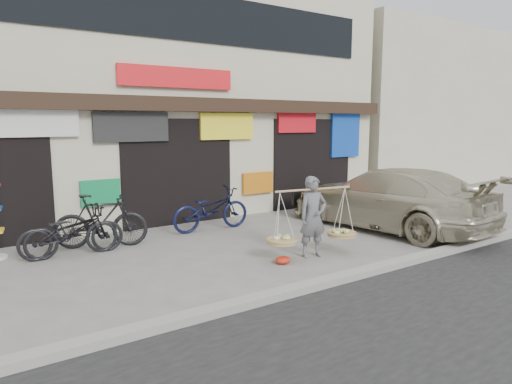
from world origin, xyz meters
TOP-DOWN VIEW (x-y plane):
  - ground at (0.00, 0.00)m, footprint 70.00×70.00m
  - kerb at (0.00, -2.00)m, footprint 70.00×0.25m
  - shophouse_block at (-0.00, 6.42)m, footprint 14.00×6.32m
  - neighbor_east at (13.50, 7.00)m, footprint 12.00×7.00m
  - street_vendor at (0.92, -0.66)m, footprint 1.89×0.79m
  - bike_0 at (-2.91, 2.02)m, footprint 1.89×0.72m
  - bike_1 at (-2.32, 2.33)m, footprint 1.96×1.19m
  - bike_2 at (0.33, 2.40)m, footprint 2.00×0.75m
  - bike_3 at (-3.02, 2.02)m, footprint 1.89×0.72m
  - suv at (4.06, 0.18)m, footprint 2.63×5.39m
  - red_bag at (0.16, -0.70)m, footprint 0.31×0.25m

SIDE VIEW (x-z plane):
  - ground at x=0.00m, z-range 0.00..0.00m
  - kerb at x=0.00m, z-range 0.00..0.12m
  - red_bag at x=0.16m, z-range 0.00..0.14m
  - bike_0 at x=-2.91m, z-range 0.00..0.98m
  - bike_3 at x=-3.02m, z-range 0.00..0.98m
  - bike_2 at x=0.33m, z-range 0.00..1.04m
  - bike_1 at x=-2.32m, z-range 0.00..1.14m
  - street_vendor at x=0.92m, z-range -0.06..1.52m
  - suv at x=4.06m, z-range 0.00..1.51m
  - neighbor_east at x=13.50m, z-range 0.00..6.40m
  - shophouse_block at x=0.00m, z-range -0.05..6.95m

